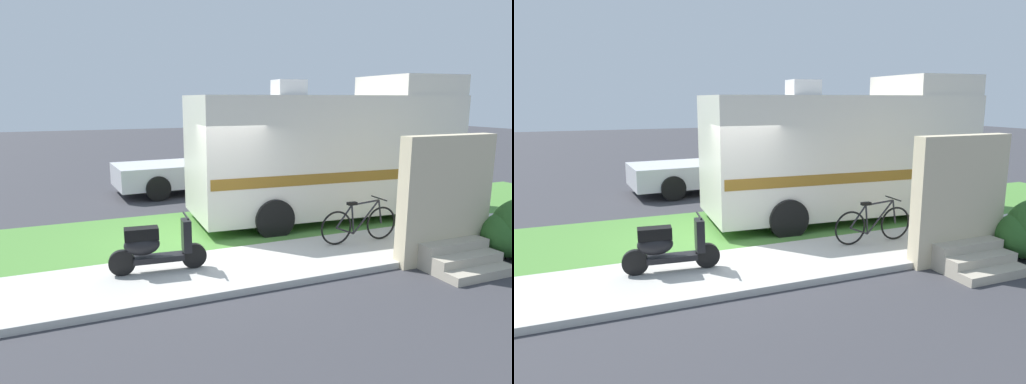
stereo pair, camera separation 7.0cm
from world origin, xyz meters
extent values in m
plane|color=#38383D|center=(0.00, 0.00, 0.00)|extent=(80.00, 80.00, 0.00)
cube|color=beige|center=(0.00, -1.20, 0.06)|extent=(24.00, 2.00, 0.12)
cube|color=#4C8438|center=(0.00, 1.50, 0.04)|extent=(24.00, 3.40, 0.08)
cube|color=silver|center=(3.34, 1.43, 1.71)|extent=(6.76, 2.84, 2.82)
cube|color=silver|center=(5.75, 1.29, 3.37)|extent=(1.93, 2.43, 0.50)
cube|color=#8C601E|center=(3.34, 1.43, 1.29)|extent=(6.63, 2.85, 0.24)
cube|color=black|center=(6.63, 1.24, 2.20)|extent=(0.20, 2.09, 0.90)
cube|color=silver|center=(2.35, 1.49, 3.30)|extent=(0.73, 0.64, 0.36)
cylinder|color=black|center=(5.46, 2.48, 0.45)|extent=(0.91, 0.33, 0.90)
cylinder|color=black|center=(5.32, 0.13, 0.45)|extent=(0.91, 0.33, 0.90)
cylinder|color=black|center=(1.59, 2.71, 0.45)|extent=(0.91, 0.33, 0.90)
cylinder|color=black|center=(1.45, 0.36, 0.45)|extent=(0.91, 0.33, 0.90)
cylinder|color=black|center=(-0.73, -1.00, 0.34)|extent=(0.45, 0.14, 0.44)
cylinder|color=black|center=(-1.94, -0.89, 0.34)|extent=(0.45, 0.14, 0.44)
cube|color=black|center=(-1.33, -0.94, 0.36)|extent=(0.87, 0.36, 0.10)
cube|color=black|center=(-1.60, -0.92, 0.82)|extent=(0.58, 0.31, 0.20)
ellipsoid|color=black|center=(-1.60, -0.92, 0.62)|extent=(0.63, 0.35, 0.36)
cube|color=black|center=(-0.85, -0.99, 0.72)|extent=(0.17, 0.33, 0.56)
cylinder|color=black|center=(-0.85, -0.99, 1.07)|extent=(0.08, 0.50, 0.04)
sphere|color=white|center=(-0.85, -0.99, 0.90)|extent=(0.12, 0.12, 0.12)
torus|color=black|center=(3.36, -0.90, 0.47)|extent=(0.71, 0.06, 0.71)
torus|color=black|center=(2.28, -0.87, 0.47)|extent=(0.71, 0.06, 0.71)
cylinder|color=black|center=(2.98, -0.89, 0.64)|extent=(0.61, 0.06, 0.68)
cylinder|color=black|center=(2.66, -0.88, 0.62)|extent=(0.10, 0.04, 0.61)
cylinder|color=black|center=(2.95, -0.89, 0.95)|extent=(0.65, 0.06, 0.09)
cylinder|color=black|center=(2.48, -0.87, 0.39)|extent=(0.42, 0.05, 0.19)
cylinder|color=black|center=(2.45, -0.87, 0.70)|extent=(0.37, 0.05, 0.47)
cylinder|color=black|center=(3.31, -0.90, 0.72)|extent=(0.12, 0.04, 0.51)
cube|color=black|center=(2.62, -0.88, 0.95)|extent=(0.20, 0.11, 0.06)
cylinder|color=black|center=(3.27, -0.90, 1.01)|extent=(0.05, 0.52, 0.03)
cube|color=silver|center=(2.68, 6.38, 1.00)|extent=(2.40, 2.20, 1.44)
cube|color=black|center=(2.68, 6.38, 1.42)|extent=(2.29, 2.21, 0.44)
cube|color=silver|center=(0.14, 6.25, 0.63)|extent=(2.91, 2.23, 0.70)
cylinder|color=black|center=(2.80, 7.39, 0.38)|extent=(0.77, 0.28, 0.76)
cylinder|color=black|center=(2.91, 5.40, 0.38)|extent=(0.77, 0.28, 0.76)
cylinder|color=black|center=(-0.24, 7.22, 0.38)|extent=(0.77, 0.28, 0.76)
cylinder|color=black|center=(-0.13, 5.23, 0.38)|extent=(0.77, 0.28, 0.76)
cube|color=#B2A893|center=(3.78, -2.80, 0.08)|extent=(1.40, 0.96, 0.16)
cube|color=#B2A893|center=(3.78, -2.64, 0.24)|extent=(1.40, 0.64, 0.16)
cube|color=#B2A893|center=(3.78, -2.48, 0.40)|extent=(1.40, 0.32, 0.16)
cube|color=beige|center=(3.78, -2.17, 1.20)|extent=(2.00, 0.30, 2.40)
ellipsoid|color=#2D6026|center=(5.04, -2.56, 0.48)|extent=(1.04, 0.93, 0.88)
cylinder|color=#B2B2B7|center=(4.12, -1.69, 0.22)|extent=(0.07, 0.07, 0.21)
cylinder|color=#B2B2B7|center=(4.12, -1.69, 0.35)|extent=(0.03, 0.03, 0.04)
cylinder|color=black|center=(4.12, -1.69, 0.38)|extent=(0.04, 0.04, 0.02)
cylinder|color=#19722D|center=(4.80, -1.77, 0.21)|extent=(0.07, 0.07, 0.18)
cylinder|color=#19722D|center=(4.80, -1.77, 0.32)|extent=(0.03, 0.03, 0.04)
cylinder|color=black|center=(4.80, -1.77, 0.34)|extent=(0.04, 0.04, 0.01)
camera|label=1|loc=(-2.72, -8.52, 3.04)|focal=32.38mm
camera|label=2|loc=(-2.65, -8.55, 3.04)|focal=32.38mm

